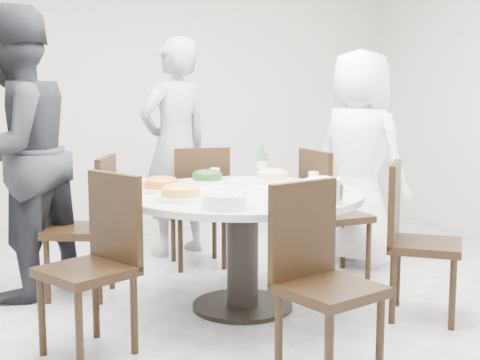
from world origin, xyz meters
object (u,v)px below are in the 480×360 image
object	(u,v)px
diner_left	(15,154)
rice_bowl	(321,192)
chair_nw	(79,227)
beverage_bottle	(262,162)
chair_ne	(337,213)
chair_n	(198,206)
chair_sw	(86,267)
diner_middle	(175,147)
soup_bowl	(224,201)
diner_right	(359,158)
dining_table	(242,251)
chair_se	(425,242)
chair_s	(330,285)

from	to	relation	value
diner_left	rice_bowl	bearing A→B (deg)	100.59
chair_nw	beverage_bottle	distance (m)	1.33
chair_ne	chair_n	size ratio (longest dim) A/B	1.00
chair_sw	diner_middle	size ratio (longest dim) A/B	0.53
chair_n	diner_middle	bearing A→B (deg)	-76.22
chair_ne	rice_bowl	size ratio (longest dim) A/B	3.71
diner_middle	beverage_bottle	xyz separation A→B (m)	(0.39, -1.03, -0.03)
rice_bowl	soup_bowl	bearing A→B (deg)	-178.98
diner_right	rice_bowl	size ratio (longest dim) A/B	6.60
dining_table	chair_nw	size ratio (longest dim) A/B	1.58
soup_bowl	beverage_bottle	xyz separation A→B (m)	(0.58, 0.97, 0.09)
diner_right	beverage_bottle	size ratio (longest dim) A/B	6.87
chair_sw	chair_se	distance (m)	2.00
diner_middle	soup_bowl	world-z (taller)	diner_middle
diner_right	diner_left	bearing A→B (deg)	65.97
beverage_bottle	dining_table	bearing A→B (deg)	-122.55
chair_ne	diner_left	xyz separation A→B (m)	(-2.23, 0.25, 0.49)
chair_se	diner_left	xyz separation A→B (m)	(-2.33, 1.24, 0.49)
chair_se	chair_ne	bearing A→B (deg)	41.98
chair_ne	diner_middle	size ratio (longest dim) A/B	0.53
chair_ne	diner_left	distance (m)	2.30
dining_table	chair_s	world-z (taller)	chair_s
chair_ne	rice_bowl	world-z (taller)	chair_ne
dining_table	diner_middle	distance (m)	1.61
chair_ne	chair_nw	size ratio (longest dim) A/B	1.00
chair_s	diner_left	size ratio (longest dim) A/B	0.49
chair_ne	chair_s	xyz separation A→B (m)	(-0.84, -1.61, 0.00)
chair_s	soup_bowl	size ratio (longest dim) A/B	3.89
chair_se	chair_s	bearing A→B (deg)	159.73
chair_sw	rice_bowl	distance (m)	1.36
soup_bowl	beverage_bottle	world-z (taller)	beverage_bottle
diner_right	diner_left	xyz separation A→B (m)	(-2.57, -0.04, 0.12)
dining_table	chair_sw	xyz separation A→B (m)	(-1.01, -0.45, 0.10)
diner_right	soup_bowl	bearing A→B (deg)	104.84
chair_n	chair_sw	size ratio (longest dim) A/B	1.00
chair_nw	chair_sw	xyz separation A→B (m)	(-0.05, -1.03, 0.00)
chair_s	chair_se	size ratio (longest dim) A/B	1.00
dining_table	chair_se	xyz separation A→B (m)	(0.99, -0.52, 0.10)
chair_s	beverage_bottle	size ratio (longest dim) A/B	3.86
chair_sw	diner_right	world-z (taller)	diner_right
chair_ne	chair_s	bearing A→B (deg)	146.92
chair_ne	chair_se	distance (m)	0.99
chair_s	diner_middle	xyz separation A→B (m)	(-0.13, 2.66, 0.43)
chair_sw	rice_bowl	bearing A→B (deg)	59.55
diner_right	chair_sw	bearing A→B (deg)	93.47
chair_nw	diner_left	distance (m)	0.64
diner_right	rice_bowl	distance (m)	1.55
dining_table	diner_middle	xyz separation A→B (m)	(-0.08, 1.52, 0.53)
chair_sw	diner_right	distance (m)	2.58
dining_table	chair_ne	bearing A→B (deg)	27.68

